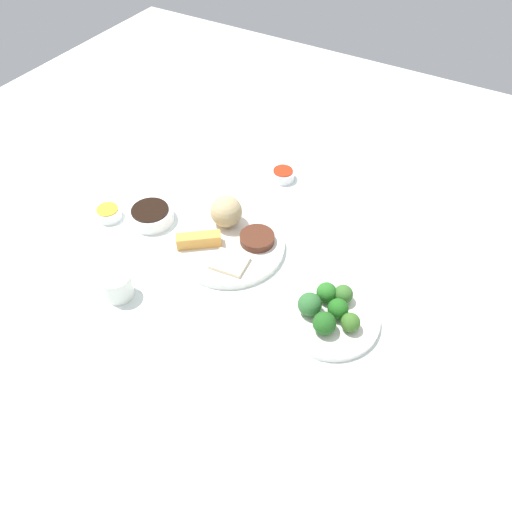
{
  "coord_description": "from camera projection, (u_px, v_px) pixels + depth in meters",
  "views": [
    {
      "loc": [
        0.49,
        -0.7,
        0.89
      ],
      "look_at": [
        0.09,
        -0.02,
        0.06
      ],
      "focal_mm": 35.84,
      "sensor_mm": 36.0,
      "label": 1
    }
  ],
  "objects": [
    {
      "name": "main_plate",
      "position": [
        228.0,
        245.0,
        1.22
      ],
      "size": [
        0.27,
        0.27,
        0.02
      ],
      "primitive_type": "cylinder",
      "color": "white",
      "rests_on": "tabletop"
    },
    {
      "name": "tabletop",
      "position": [
        228.0,
        253.0,
        1.23
      ],
      "size": [
        2.2,
        2.2,
        0.02
      ],
      "primitive_type": "cube",
      "color": "white",
      "rests_on": "ground"
    },
    {
      "name": "sauce_ramekin_hot_mustard",
      "position": [
        108.0,
        214.0,
        1.29
      ],
      "size": [
        0.07,
        0.07,
        0.03
      ],
      "primitive_type": "cylinder",
      "color": "white",
      "rests_on": "tabletop"
    },
    {
      "name": "broccoli_floret_5",
      "position": [
        327.0,
        292.0,
        1.08
      ],
      "size": [
        0.04,
        0.04,
        0.04
      ],
      "primitive_type": "sphere",
      "color": "#286E23",
      "rests_on": "broccoli_plate"
    },
    {
      "name": "broccoli_floret_1",
      "position": [
        338.0,
        309.0,
        1.05
      ],
      "size": [
        0.04,
        0.04,
        0.04
      ],
      "primitive_type": "sphere",
      "color": "#1F621B",
      "rests_on": "broccoli_plate"
    },
    {
      "name": "broccoli_plate",
      "position": [
        330.0,
        318.0,
        1.07
      ],
      "size": [
        0.21,
        0.21,
        0.01
      ],
      "primitive_type": "cylinder",
      "color": "white",
      "rests_on": "tabletop"
    },
    {
      "name": "teacup",
      "position": [
        117.0,
        286.0,
        1.1
      ],
      "size": [
        0.06,
        0.06,
        0.06
      ],
      "primitive_type": "cylinder",
      "color": "white",
      "rests_on": "tabletop"
    },
    {
      "name": "soy_sauce_bowl",
      "position": [
        151.0,
        215.0,
        1.28
      ],
      "size": [
        0.11,
        0.11,
        0.03
      ],
      "primitive_type": "cylinder",
      "color": "white",
      "rests_on": "tabletop"
    },
    {
      "name": "rice_scoop",
      "position": [
        226.0,
        211.0,
        1.23
      ],
      "size": [
        0.08,
        0.08,
        0.08
      ],
      "primitive_type": "sphere",
      "color": "tan",
      "rests_on": "main_plate"
    },
    {
      "name": "broccoli_floret_3",
      "position": [
        324.0,
        323.0,
        1.02
      ],
      "size": [
        0.05,
        0.05,
        0.05
      ],
      "primitive_type": "sphere",
      "color": "#1F581C",
      "rests_on": "broccoli_plate"
    },
    {
      "name": "sauce_ramekin_hot_mustard_liquid",
      "position": [
        107.0,
        209.0,
        1.28
      ],
      "size": [
        0.05,
        0.05,
        0.0
      ],
      "primitive_type": "cylinder",
      "color": "gold",
      "rests_on": "sauce_ramekin_hot_mustard"
    },
    {
      "name": "sauce_ramekin_sweet_and_sour",
      "position": [
        283.0,
        175.0,
        1.4
      ],
      "size": [
        0.07,
        0.07,
        0.03
      ],
      "primitive_type": "cylinder",
      "color": "white",
      "rests_on": "tabletop"
    },
    {
      "name": "broccoli_floret_2",
      "position": [
        310.0,
        304.0,
        1.06
      ],
      "size": [
        0.05,
        0.05,
        0.05
      ],
      "primitive_type": "sphere",
      "color": "#2E6730",
      "rests_on": "broccoli_plate"
    },
    {
      "name": "stir_fry_heap",
      "position": [
        257.0,
        238.0,
        1.21
      ],
      "size": [
        0.08,
        0.08,
        0.02
      ],
      "primitive_type": "cylinder",
      "color": "#4D2516",
      "rests_on": "main_plate"
    },
    {
      "name": "broccoli_floret_4",
      "position": [
        350.0,
        322.0,
        1.03
      ],
      "size": [
        0.04,
        0.04,
        0.04
      ],
      "primitive_type": "sphere",
      "color": "#386824",
      "rests_on": "broccoli_plate"
    },
    {
      "name": "broccoli_floret_0",
      "position": [
        343.0,
        294.0,
        1.08
      ],
      "size": [
        0.04,
        0.04,
        0.04
      ],
      "primitive_type": "sphere",
      "color": "#376A29",
      "rests_on": "broccoli_plate"
    },
    {
      "name": "spring_roll",
      "position": [
        199.0,
        240.0,
        1.2
      ],
      "size": [
        0.1,
        0.09,
        0.03
      ],
      "primitive_type": "cube",
      "rotation": [
        0.0,
        0.0,
        0.66
      ],
      "color": "gold",
      "rests_on": "main_plate"
    },
    {
      "name": "soy_sauce_bowl_liquid",
      "position": [
        150.0,
        210.0,
        1.27
      ],
      "size": [
        0.09,
        0.09,
        0.0
      ],
      "primitive_type": "cylinder",
      "color": "black",
      "rests_on": "soy_sauce_bowl"
    },
    {
      "name": "sauce_ramekin_sweet_and_sour_liquid",
      "position": [
        283.0,
        171.0,
        1.39
      ],
      "size": [
        0.05,
        0.05,
        0.0
      ],
      "primitive_type": "cylinder",
      "color": "red",
      "rests_on": "sauce_ramekin_sweet_and_sour"
    },
    {
      "name": "crab_rangoon_wonton",
      "position": [
        230.0,
        263.0,
        1.16
      ],
      "size": [
        0.09,
        0.07,
        0.01
      ],
      "primitive_type": "cube",
      "rotation": [
        0.0,
        0.0,
        0.12
      ],
      "color": "beige",
      "rests_on": "main_plate"
    }
  ]
}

